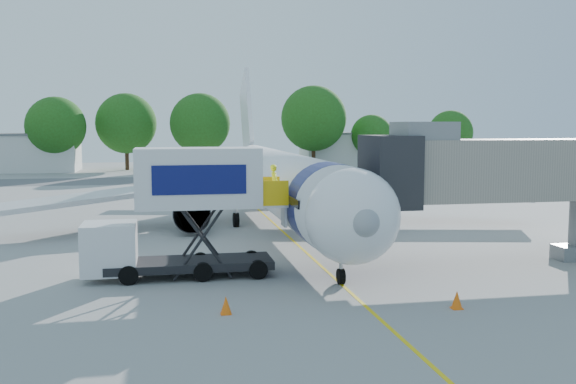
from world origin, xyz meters
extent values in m
plane|color=gray|center=(0.00, 0.00, 0.00)|extent=(160.00, 160.00, 0.00)
cube|color=yellow|center=(0.00, 0.00, 0.01)|extent=(0.15, 70.00, 0.01)
cube|color=#59595B|center=(0.00, 42.00, 0.00)|extent=(120.00, 10.00, 0.01)
cylinder|color=white|center=(0.00, 3.00, 3.00)|extent=(3.70, 28.00, 3.70)
sphere|color=white|center=(0.00, -11.00, 3.00)|extent=(3.70, 3.70, 3.70)
sphere|color=gray|center=(0.00, -12.55, 3.00)|extent=(1.10, 1.10, 1.10)
cone|color=white|center=(0.00, 20.00, 3.00)|extent=(3.70, 6.00, 3.70)
cube|color=white|center=(0.00, 21.00, 7.20)|extent=(0.35, 7.26, 8.29)
cube|color=silver|center=(9.00, 6.50, 2.30)|extent=(16.17, 9.32, 1.42)
cube|color=silver|center=(-9.00, 6.50, 2.30)|extent=(16.17, 9.32, 1.42)
cylinder|color=#999BA0|center=(5.50, 4.50, 1.30)|extent=(2.10, 3.60, 2.10)
cylinder|color=#999BA0|center=(-5.50, 4.50, 1.30)|extent=(2.10, 3.60, 2.10)
cube|color=black|center=(0.00, -11.30, 3.45)|extent=(2.60, 1.39, 0.81)
cylinder|color=#0B1152|center=(0.00, -8.00, 3.00)|extent=(3.73, 2.00, 3.73)
cylinder|color=silver|center=(0.00, -9.50, 0.75)|extent=(0.16, 0.16, 1.50)
cylinder|color=black|center=(0.00, -9.50, 0.32)|extent=(0.25, 0.64, 0.64)
cylinder|color=black|center=(2.60, 6.00, 0.45)|extent=(0.35, 0.90, 0.90)
cylinder|color=black|center=(-2.60, 6.00, 0.45)|extent=(0.35, 0.90, 0.90)
cube|color=gray|center=(9.00, -7.00, 4.40)|extent=(13.60, 2.60, 2.80)
cube|color=black|center=(2.90, -7.00, 4.40)|extent=(2.00, 3.20, 3.20)
cube|color=slate|center=(4.50, -7.00, 6.20)|extent=(2.40, 2.40, 0.80)
cylinder|color=black|center=(11.60, -7.00, 0.35)|extent=(0.30, 0.70, 0.70)
cube|color=black|center=(-6.00, -7.00, 0.55)|extent=(7.00, 2.30, 0.35)
cube|color=silver|center=(-9.30, -7.00, 1.35)|extent=(2.20, 2.20, 2.10)
cube|color=black|center=(-9.30, -7.00, 1.80)|extent=(1.90, 2.10, 0.70)
cube|color=silver|center=(-5.60, -7.00, 4.25)|extent=(5.20, 2.40, 2.50)
cube|color=#0B1152|center=(-5.60, -8.22, 4.25)|extent=(3.80, 0.04, 1.20)
cube|color=silver|center=(-2.45, -7.00, 3.05)|extent=(1.10, 2.20, 0.10)
cube|color=yellow|center=(-2.45, -8.05, 3.60)|extent=(1.10, 0.06, 1.10)
cube|color=yellow|center=(-2.45, -5.95, 3.60)|extent=(1.10, 0.06, 1.10)
cylinder|color=black|center=(-3.20, -8.05, 0.40)|extent=(0.80, 0.25, 0.80)
cylinder|color=black|center=(-3.20, -5.95, 0.40)|extent=(0.80, 0.25, 0.80)
cylinder|color=black|center=(-8.50, -8.05, 0.40)|extent=(0.80, 0.25, 0.80)
cylinder|color=black|center=(-8.50, -5.95, 0.40)|extent=(0.80, 0.25, 0.80)
imported|color=#F1FF1A|center=(-2.32, -7.00, 3.93)|extent=(0.43, 0.62, 1.66)
cube|color=silver|center=(3.08, -19.78, 0.78)|extent=(4.26, 2.84, 1.56)
cube|color=#0B1152|center=(3.08, -19.78, 1.28)|extent=(2.60, 2.35, 0.39)
cylinder|color=black|center=(1.74, -20.90, 0.39)|extent=(0.82, 0.45, 0.78)
cylinder|color=black|center=(1.38, -19.38, 0.39)|extent=(0.82, 0.45, 0.78)
cone|color=#FF640D|center=(3.06, -13.70, 0.32)|extent=(0.41, 0.41, 0.65)
cube|color=#FF640D|center=(3.06, -13.70, 0.02)|extent=(0.37, 0.37, 0.04)
cone|color=#FF640D|center=(-5.00, -12.80, 0.31)|extent=(0.40, 0.40, 0.63)
cube|color=#FF640D|center=(-5.00, -12.80, 0.02)|extent=(0.36, 0.36, 0.04)
cube|color=silver|center=(-28.00, 60.00, 2.50)|extent=(18.00, 8.00, 5.00)
cube|color=slate|center=(-28.00, 60.00, 5.15)|extent=(18.40, 8.40, 0.30)
cube|color=silver|center=(22.00, 62.00, 2.50)|extent=(16.00, 7.00, 5.00)
cube|color=slate|center=(22.00, 62.00, 5.15)|extent=(16.40, 7.40, 0.30)
cylinder|color=#382314|center=(-21.51, 57.79, 1.82)|extent=(0.56, 0.56, 3.63)
sphere|color=#244D14|center=(-21.51, 57.79, 6.26)|extent=(8.07, 8.07, 8.07)
cylinder|color=#382314|center=(-12.34, 60.43, 1.93)|extent=(0.56, 0.56, 3.87)
sphere|color=#244D14|center=(-12.34, 60.43, 6.66)|extent=(8.60, 8.60, 8.60)
cylinder|color=#382314|center=(-1.95, 58.56, 1.94)|extent=(0.56, 0.56, 3.87)
sphere|color=#244D14|center=(-1.95, 58.56, 6.67)|extent=(8.61, 8.61, 8.61)
cylinder|color=#382314|center=(14.42, 57.32, 2.15)|extent=(0.56, 0.56, 4.29)
sphere|color=#244D14|center=(14.42, 57.32, 7.40)|extent=(9.54, 9.54, 9.54)
cylinder|color=#382314|center=(23.66, 58.51, 1.41)|extent=(0.56, 0.56, 2.83)
sphere|color=#244D14|center=(23.66, 58.51, 4.87)|extent=(6.28, 6.28, 6.28)
cylinder|color=#382314|center=(36.24, 58.18, 1.54)|extent=(0.56, 0.56, 3.07)
sphere|color=#244D14|center=(36.24, 58.18, 5.29)|extent=(6.82, 6.82, 6.82)
camera|label=1|loc=(-6.94, -34.25, 6.47)|focal=40.00mm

